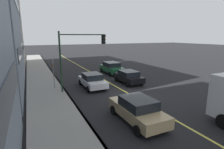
# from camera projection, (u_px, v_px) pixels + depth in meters

# --- Properties ---
(ground) EXTENTS (200.00, 200.00, 0.00)m
(ground) POSITION_uv_depth(u_px,v_px,m) (130.00, 95.00, 16.34)
(ground) COLOR black
(sidewalk_slab) EXTENTS (80.00, 3.47, 0.15)m
(sidewalk_slab) POSITION_uv_depth(u_px,v_px,m) (52.00, 106.00, 13.46)
(sidewalk_slab) COLOR gray
(sidewalk_slab) RESTS_ON ground
(curb_edge) EXTENTS (80.00, 0.16, 0.15)m
(curb_edge) POSITION_uv_depth(u_px,v_px,m) (73.00, 103.00, 14.14)
(curb_edge) COLOR slate
(curb_edge) RESTS_ON ground
(lane_stripe_center) EXTENTS (80.00, 0.16, 0.01)m
(lane_stripe_center) POSITION_uv_depth(u_px,v_px,m) (130.00, 95.00, 16.34)
(lane_stripe_center) COLOR #D8CC4C
(lane_stripe_center) RESTS_ON ground
(car_tan) EXTENTS (4.54, 2.04, 1.54)m
(car_tan) POSITION_uv_depth(u_px,v_px,m) (137.00, 109.00, 11.13)
(car_tan) COLOR tan
(car_tan) RESTS_ON ground
(car_green) EXTENTS (4.52, 2.11, 1.63)m
(car_green) POSITION_uv_depth(u_px,v_px,m) (112.00, 68.00, 25.39)
(car_green) COLOR #1E6038
(car_green) RESTS_ON ground
(car_black) EXTENTS (3.95, 2.05, 1.43)m
(car_black) POSITION_uv_depth(u_px,v_px,m) (129.00, 77.00, 20.20)
(car_black) COLOR black
(car_black) RESTS_ON ground
(car_white) EXTENTS (4.38, 2.06, 1.47)m
(car_white) POSITION_uv_depth(u_px,v_px,m) (92.00, 80.00, 18.54)
(car_white) COLOR silver
(car_white) RESTS_ON ground
(traffic_light_mast) EXTENTS (0.28, 4.57, 5.70)m
(traffic_light_mast) POSITION_uv_depth(u_px,v_px,m) (79.00, 51.00, 16.64)
(traffic_light_mast) COLOR #1E3823
(traffic_light_mast) RESTS_ON ground
(street_sign_post) EXTENTS (0.60, 0.08, 3.02)m
(street_sign_post) POSITION_uv_depth(u_px,v_px,m) (53.00, 72.00, 17.52)
(street_sign_post) COLOR slate
(street_sign_post) RESTS_ON ground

